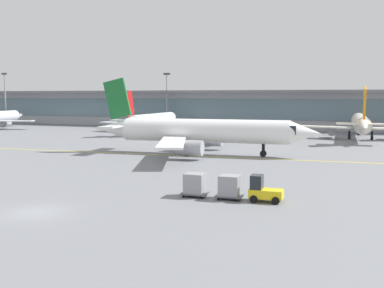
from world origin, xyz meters
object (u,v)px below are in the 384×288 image
(gate_airplane_1, at_px, (153,120))
(cargo_dolly_trailing, at_px, (195,184))
(taxiing_regional_jet, at_px, (202,131))
(gate_airplane_2, at_px, (361,123))
(apron_light_mast_1, at_px, (167,98))
(baggage_tug, at_px, (263,190))
(cargo_dolly_lead, at_px, (230,186))
(apron_light_mast_0, at_px, (5,96))

(gate_airplane_1, xyz_separation_m, cargo_dolly_trailing, (31.42, -57.79, -1.74))
(taxiing_regional_jet, relative_size, cargo_dolly_trailing, 15.34)
(taxiing_regional_jet, bearing_deg, gate_airplane_2, 53.71)
(gate_airplane_2, bearing_deg, taxiing_regional_jet, 145.04)
(gate_airplane_1, distance_m, cargo_dolly_trailing, 65.80)
(gate_airplane_1, height_order, apron_light_mast_1, apron_light_mast_1)
(gate_airplane_2, height_order, baggage_tug, gate_airplane_2)
(apron_light_mast_1, bearing_deg, cargo_dolly_lead, -62.75)
(baggage_tug, distance_m, cargo_dolly_trailing, 5.69)
(apron_light_mast_1, bearing_deg, taxiing_regional_jet, -61.08)
(gate_airplane_2, bearing_deg, baggage_tug, 170.81)
(baggage_tug, bearing_deg, gate_airplane_1, 120.78)
(gate_airplane_2, relative_size, apron_light_mast_0, 2.03)
(gate_airplane_2, xyz_separation_m, apron_light_mast_1, (-47.14, 14.53, 4.73))
(gate_airplane_1, distance_m, apron_light_mast_1, 16.60)
(gate_airplane_1, bearing_deg, cargo_dolly_lead, -149.94)
(baggage_tug, relative_size, apron_light_mast_0, 0.18)
(taxiing_regional_jet, height_order, cargo_dolly_trailing, taxiing_regional_jet)
(taxiing_regional_jet, distance_m, cargo_dolly_lead, 28.17)
(gate_airplane_1, xyz_separation_m, apron_light_mast_1, (-3.31, 15.50, 4.93))
(taxiing_regional_jet, bearing_deg, gate_airplane_1, 121.64)
(gate_airplane_1, bearing_deg, apron_light_mast_1, 11.33)
(baggage_tug, distance_m, apron_light_mast_1, 83.80)
(cargo_dolly_lead, distance_m, apron_light_mast_0, 112.54)
(gate_airplane_2, height_order, cargo_dolly_lead, gate_airplane_2)
(baggage_tug, height_order, apron_light_mast_0, apron_light_mast_0)
(gate_airplane_1, distance_m, baggage_tug, 68.53)
(taxiing_regional_jet, relative_size, baggage_tug, 12.48)
(cargo_dolly_trailing, relative_size, apron_light_mast_0, 0.15)
(gate_airplane_1, distance_m, gate_airplane_2, 43.84)
(taxiing_regional_jet, xyz_separation_m, apron_light_mast_1, (-26.26, 47.54, 4.44))
(gate_airplane_2, distance_m, taxiing_regional_jet, 39.06)
(gate_airplane_1, xyz_separation_m, gate_airplane_2, (43.83, 0.97, 0.20))
(baggage_tug, bearing_deg, apron_light_mast_1, 116.92)
(cargo_dolly_lead, height_order, cargo_dolly_trailing, same)
(gate_airplane_2, xyz_separation_m, baggage_tug, (-6.72, -58.56, -2.10))
(apron_light_mast_1, bearing_deg, apron_light_mast_0, -176.71)
(baggage_tug, height_order, cargo_dolly_lead, baggage_tug)
(taxiing_regional_jet, distance_m, apron_light_mast_1, 54.49)
(gate_airplane_1, height_order, cargo_dolly_trailing, gate_airplane_1)
(gate_airplane_1, distance_m, cargo_dolly_lead, 67.17)
(gate_airplane_2, height_order, apron_light_mast_1, apron_light_mast_1)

